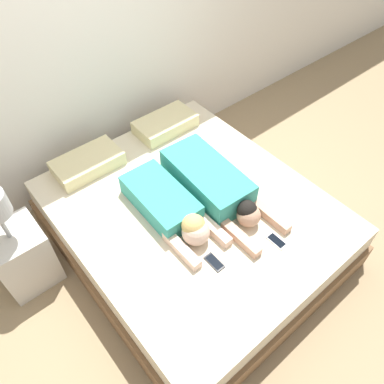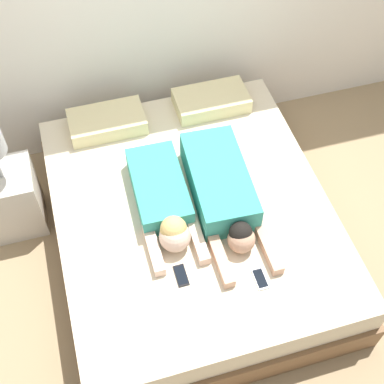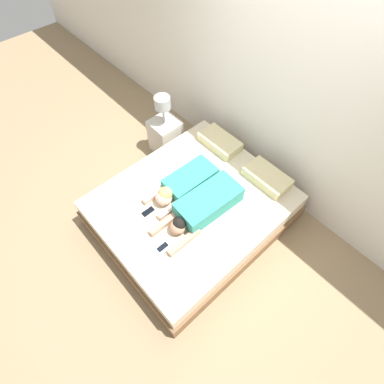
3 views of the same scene
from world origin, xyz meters
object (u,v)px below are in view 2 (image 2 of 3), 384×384
person_right (222,191)px  nightstand (10,195)px  pillow_head_left (107,122)px  bed (192,225)px  cell_phone_right (260,279)px  person_left (164,202)px  cell_phone_left (181,275)px  pillow_head_right (211,101)px

person_right → nightstand: nightstand is taller
pillow_head_left → bed: bearing=-65.0°
bed → cell_phone_right: cell_phone_right is taller
pillow_head_left → person_left: size_ratio=0.60×
person_left → cell_phone_left: person_left is taller
cell_phone_right → pillow_head_right: bearing=83.9°
pillow_head_right → person_right: 0.91m
person_left → cell_phone_left: 0.51m
person_left → cell_phone_right: (0.43, -0.66, -0.08)m
cell_phone_left → cell_phone_right: size_ratio=1.00×
person_left → bed: bearing=-5.4°
person_left → cell_phone_right: size_ratio=6.25×
pillow_head_right → cell_phone_right: (-0.16, -1.51, -0.05)m
bed → person_left: bearing=174.6°
person_right → cell_phone_right: size_ratio=7.46×
pillow_head_right → person_right: person_right is taller
cell_phone_right → person_left: bearing=123.2°
bed → cell_phone_right: (0.24, -0.64, 0.25)m
person_right → nightstand: size_ratio=1.16×
nightstand → person_left: bearing=-28.2°
pillow_head_right → nightstand: nightstand is taller
pillow_head_left → person_right: bearing=-55.4°
cell_phone_right → pillow_head_left: bearing=113.3°
cell_phone_left → cell_phone_right: same height
pillow_head_right → nightstand: size_ratio=0.58×
pillow_head_left → cell_phone_left: size_ratio=3.75×
cell_phone_left → nightstand: size_ratio=0.16×
cell_phone_right → cell_phone_left: bearing=161.2°
pillow_head_right → cell_phone_left: size_ratio=3.75×
pillow_head_left → pillow_head_right: (0.81, 0.00, 0.00)m
pillow_head_left → nightstand: 0.87m
person_right → cell_phone_right: 0.64m
cell_phone_left → nightstand: nightstand is taller
person_right → cell_phone_left: bearing=-131.2°
pillow_head_left → nightstand: (-0.78, -0.31, -0.21)m
pillow_head_left → cell_phone_left: 1.37m
person_right → pillow_head_right: bearing=77.2°
bed → person_left: person_left is taller
cell_phone_left → nightstand: bearing=133.2°
cell_phone_right → nightstand: size_ratio=0.16×
person_right → pillow_head_left: bearing=124.6°
pillow_head_right → cell_phone_right: size_ratio=3.75×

